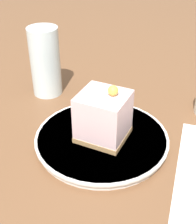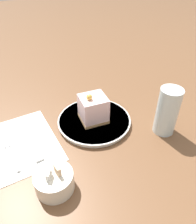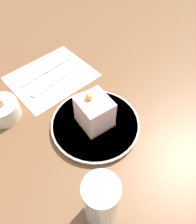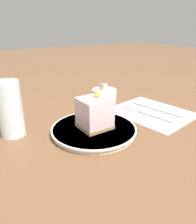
{
  "view_description": "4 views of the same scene",
  "coord_description": "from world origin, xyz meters",
  "px_view_note": "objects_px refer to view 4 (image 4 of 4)",
  "views": [
    {
      "loc": [
        0.2,
        -0.36,
        0.33
      ],
      "look_at": [
        0.01,
        0.01,
        0.05
      ],
      "focal_mm": 50.0,
      "sensor_mm": 36.0,
      "label": 1
    },
    {
      "loc": [
        0.17,
        0.48,
        0.43
      ],
      "look_at": [
        0.01,
        0.01,
        0.05
      ],
      "focal_mm": 35.0,
      "sensor_mm": 36.0,
      "label": 2
    },
    {
      "loc": [
        -0.25,
        0.16,
        0.46
      ],
      "look_at": [
        0.01,
        -0.0,
        0.07
      ],
      "focal_mm": 35.0,
      "sensor_mm": 36.0,
      "label": 3
    },
    {
      "loc": [
        -0.24,
        -0.43,
        0.27
      ],
      "look_at": [
        0.04,
        0.01,
        0.05
      ],
      "focal_mm": 35.0,
      "sensor_mm": 36.0,
      "label": 4
    }
  ],
  "objects_px": {
    "cake_slice": "(95,114)",
    "fork": "(142,112)",
    "plate": "(94,130)",
    "drinking_glass": "(10,109)",
    "sugar_bowl": "(104,95)",
    "knife": "(161,110)"
  },
  "relations": [
    {
      "from": "plate",
      "to": "drinking_glass",
      "type": "xyz_separation_m",
      "value": [
        -0.18,
        0.1,
        0.06
      ]
    },
    {
      "from": "cake_slice",
      "to": "drinking_glass",
      "type": "height_order",
      "value": "drinking_glass"
    },
    {
      "from": "fork",
      "to": "drinking_glass",
      "type": "bearing_deg",
      "value": 155.31
    },
    {
      "from": "cake_slice",
      "to": "fork",
      "type": "xyz_separation_m",
      "value": [
        0.19,
        0.03,
        -0.05
      ]
    },
    {
      "from": "knife",
      "to": "drinking_glass",
      "type": "distance_m",
      "value": 0.45
    },
    {
      "from": "fork",
      "to": "drinking_glass",
      "type": "height_order",
      "value": "drinking_glass"
    },
    {
      "from": "cake_slice",
      "to": "sugar_bowl",
      "type": "bearing_deg",
      "value": 48.61
    },
    {
      "from": "fork",
      "to": "sugar_bowl",
      "type": "xyz_separation_m",
      "value": [
        -0.04,
        0.15,
        0.02
      ]
    },
    {
      "from": "plate",
      "to": "cake_slice",
      "type": "xyz_separation_m",
      "value": [
        0.0,
        -0.0,
        0.05
      ]
    },
    {
      "from": "drinking_glass",
      "to": "sugar_bowl",
      "type": "bearing_deg",
      "value": 14.74
    },
    {
      "from": "fork",
      "to": "sugar_bowl",
      "type": "relative_size",
      "value": 2.02
    },
    {
      "from": "knife",
      "to": "sugar_bowl",
      "type": "relative_size",
      "value": 2.16
    },
    {
      "from": "drinking_glass",
      "to": "fork",
      "type": "bearing_deg",
      "value": -10.1
    },
    {
      "from": "cake_slice",
      "to": "sugar_bowl",
      "type": "height_order",
      "value": "cake_slice"
    },
    {
      "from": "sugar_bowl",
      "to": "drinking_glass",
      "type": "xyz_separation_m",
      "value": [
        -0.33,
        -0.09,
        0.05
      ]
    },
    {
      "from": "fork",
      "to": "sugar_bowl",
      "type": "height_order",
      "value": "sugar_bowl"
    },
    {
      "from": "fork",
      "to": "knife",
      "type": "bearing_deg",
      "value": -34.77
    },
    {
      "from": "plate",
      "to": "fork",
      "type": "xyz_separation_m",
      "value": [
        0.19,
        0.03,
        -0.0
      ]
    },
    {
      "from": "cake_slice",
      "to": "drinking_glass",
      "type": "bearing_deg",
      "value": 148.13
    },
    {
      "from": "fork",
      "to": "sugar_bowl",
      "type": "distance_m",
      "value": 0.16
    },
    {
      "from": "plate",
      "to": "drinking_glass",
      "type": "height_order",
      "value": "drinking_glass"
    },
    {
      "from": "cake_slice",
      "to": "knife",
      "type": "xyz_separation_m",
      "value": [
        0.25,
        0.01,
        -0.05
      ]
    }
  ]
}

